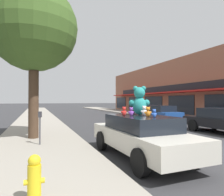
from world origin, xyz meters
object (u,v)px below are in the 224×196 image
object	(u,v)px
teddy_bear_orange	(148,112)
parked_car_far_right	(157,113)
teddy_bear_blue	(154,113)
parking_meter	(40,123)
teddy_bear_purple	(131,112)
teddy_bear_pink	(137,110)
plush_art_car	(141,135)
teddy_bear_cream	(137,110)
fire_hydrant	(34,178)
teddy_bear_red	(124,111)
street_tree	(34,29)
teddy_bear_black	(134,110)
teddy_bear_giant	(139,101)
teddy_bear_white	(144,111)

from	to	relation	value
teddy_bear_orange	parked_car_far_right	size ratio (longest dim) A/B	0.07
teddy_bear_blue	parking_meter	world-z (taller)	teddy_bear_blue
teddy_bear_purple	parking_meter	world-z (taller)	teddy_bear_purple
teddy_bear_pink	parked_car_far_right	bearing A→B (deg)	-106.24
plush_art_car	teddy_bear_orange	distance (m)	0.92
teddy_bear_orange	parked_car_far_right	xyz separation A→B (m)	(6.65, 9.50, -0.71)
teddy_bear_cream	fire_hydrant	xyz separation A→B (m)	(-3.50, -2.93, -0.95)
teddy_bear_cream	plush_art_car	bearing A→B (deg)	37.95
parked_car_far_right	teddy_bear_red	bearing A→B (deg)	-128.92
plush_art_car	street_tree	distance (m)	6.77
parked_car_far_right	street_tree	distance (m)	11.94
teddy_bear_blue	parking_meter	xyz separation A→B (m)	(-3.08, 3.18, -0.51)
plush_art_car	parking_meter	size ratio (longest dim) A/B	3.63
teddy_bear_orange	teddy_bear_black	world-z (taller)	teddy_bear_orange
teddy_bear_black	plush_art_car	bearing A→B (deg)	118.97
plush_art_car	street_tree	size ratio (longest dim) A/B	0.66
fire_hydrant	teddy_bear_cream	bearing A→B (deg)	39.90
parked_car_far_right	teddy_bear_purple	bearing A→B (deg)	-127.78
parking_meter	fire_hydrant	bearing A→B (deg)	-92.10
teddy_bear_blue	teddy_bear_giant	bearing A→B (deg)	-88.44
street_tree	teddy_bear_cream	bearing A→B (deg)	-41.71
teddy_bear_red	teddy_bear_orange	bearing A→B (deg)	119.10
teddy_bear_blue	fire_hydrant	bearing A→B (deg)	30.96
parking_meter	teddy_bear_red	bearing A→B (deg)	-42.56
plush_art_car	teddy_bear_black	bearing A→B (deg)	73.35
teddy_bear_giant	teddy_bear_blue	xyz separation A→B (m)	(-0.12, -1.10, -0.36)
teddy_bear_purple	fire_hydrant	xyz separation A→B (m)	(-2.88, -2.17, -0.94)
parked_car_far_right	fire_hydrant	distance (m)	14.88
street_tree	teddy_bear_giant	bearing A→B (deg)	-46.46
teddy_bear_white	fire_hydrant	world-z (taller)	teddy_bear_white
plush_art_car	parked_car_far_right	distance (m)	11.17
teddy_bear_pink	parking_meter	bearing A→B (deg)	2.07
teddy_bear_giant	fire_hydrant	world-z (taller)	teddy_bear_giant
teddy_bear_purple	parking_meter	size ratio (longest dim) A/B	0.22
teddy_bear_blue	parked_car_far_right	size ratio (longest dim) A/B	0.05
teddy_bear_cream	parking_meter	world-z (taller)	teddy_bear_cream
teddy_bear_purple	teddy_bear_orange	bearing A→B (deg)	122.23
teddy_bear_purple	parking_meter	xyz separation A→B (m)	(-2.72, 2.41, -0.53)
teddy_bear_orange	teddy_bear_black	xyz separation A→B (m)	(0.31, 1.56, -0.03)
parked_car_far_right	teddy_bear_blue	bearing A→B (deg)	-124.09
parked_car_far_right	fire_hydrant	world-z (taller)	parked_car_far_right
teddy_bear_giant	teddy_bear_pink	xyz separation A→B (m)	(0.34, 0.81, -0.35)
teddy_bear_red	teddy_bear_giant	bearing A→B (deg)	-172.19
teddy_bear_giant	parked_car_far_right	distance (m)	10.86
parked_car_far_right	teddy_bear_giant	bearing A→B (deg)	-126.84
plush_art_car	teddy_bear_pink	distance (m)	1.45
teddy_bear_white	parked_car_far_right	bearing A→B (deg)	-119.93
teddy_bear_blue	teddy_bear_pink	size ratio (longest dim) A/B	0.94
teddy_bear_orange	teddy_bear_blue	bearing A→B (deg)	126.48
teddy_bear_white	teddy_bear_purple	distance (m)	0.48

